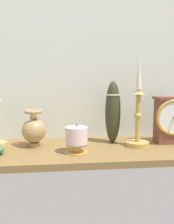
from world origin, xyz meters
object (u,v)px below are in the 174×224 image
(mantel_clock, at_px, (170,119))
(pillar_candle_front, at_px, (77,139))
(brass_vase_bulbous, at_px, (34,129))
(candlestick_tall_left, at_px, (138,115))
(tall_ceramic_vase, at_px, (113,112))

(mantel_clock, bearing_deg, pillar_candle_front, -167.06)
(brass_vase_bulbous, bearing_deg, pillar_candle_front, -32.44)
(pillar_candle_front, bearing_deg, mantel_clock, 12.94)
(mantel_clock, relative_size, brass_vase_bulbous, 1.33)
(mantel_clock, distance_m, candlestick_tall_left, 0.15)
(brass_vase_bulbous, height_order, tall_ceramic_vase, tall_ceramic_vase)
(mantel_clock, distance_m, brass_vase_bulbous, 0.56)
(candlestick_tall_left, bearing_deg, tall_ceramic_vase, 142.01)
(mantel_clock, relative_size, pillar_candle_front, 1.83)
(mantel_clock, relative_size, tall_ceramic_vase, 0.75)
(candlestick_tall_left, relative_size, brass_vase_bulbous, 2.53)
(mantel_clock, distance_m, pillar_candle_front, 0.41)
(mantel_clock, bearing_deg, candlestick_tall_left, -167.87)
(candlestick_tall_left, distance_m, tall_ceramic_vase, 0.11)
(mantel_clock, height_order, pillar_candle_front, mantel_clock)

